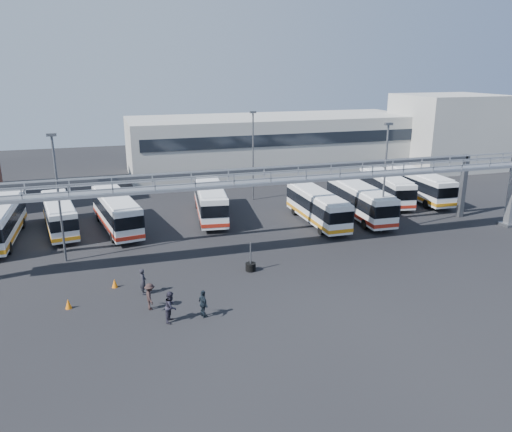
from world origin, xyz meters
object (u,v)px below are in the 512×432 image
object	(u,v)px
bus_1	(59,214)
bus_4	(210,200)
pedestrian_c	(150,297)
cone_right	(115,283)
cone_left	(68,304)
pedestrian_b	(171,307)
light_pole_back	(253,151)
bus_8	(386,186)
bus_2	(116,211)
light_pole_mid	(385,172)
bus_7	(360,200)
pedestrian_d	(203,304)
bus_0	(0,221)
bus_6	(317,206)
pedestrian_a	(143,281)
light_pole_left	(58,192)
bus_9	(419,184)
tire_stack	(251,266)

from	to	relation	value
bus_1	bus_4	world-z (taller)	bus_4
pedestrian_c	cone_right	world-z (taller)	pedestrian_c
cone_left	pedestrian_b	bearing A→B (deg)	-30.89
bus_1	pedestrian_c	distance (m)	19.72
pedestrian_c	light_pole_back	bearing A→B (deg)	-32.82
bus_8	cone_left	world-z (taller)	bus_8
bus_2	pedestrian_c	size ratio (longest dim) A/B	6.43
bus_8	pedestrian_c	bearing A→B (deg)	-137.72
cone_right	cone_left	bearing A→B (deg)	-140.67
light_pole_back	bus_8	world-z (taller)	light_pole_back
light_pole_mid	bus_2	xyz separation A→B (m)	(-23.68, 8.14, -3.86)
pedestrian_c	cone_left	distance (m)	5.35
light_pole_mid	bus_8	distance (m)	12.11
bus_7	cone_left	world-z (taller)	bus_7
pedestrian_d	bus_0	bearing A→B (deg)	21.60
bus_2	bus_6	distance (m)	19.42
bus_7	pedestrian_a	bearing A→B (deg)	-150.52
bus_2	pedestrian_d	bearing A→B (deg)	-86.85
light_pole_mid	bus_6	distance (m)	7.45
bus_1	light_pole_back	bearing A→B (deg)	6.99
pedestrian_b	pedestrian_c	world-z (taller)	pedestrian_b
bus_0	bus_6	xyz separation A→B (m)	(28.98, -3.45, -0.10)
light_pole_mid	cone_right	size ratio (longest dim) A/B	15.78
light_pole_left	cone_left	bearing A→B (deg)	-86.23
pedestrian_d	cone_right	size ratio (longest dim) A/B	2.75
bus_7	bus_9	bearing A→B (deg)	26.48
bus_7	pedestrian_b	bearing A→B (deg)	-140.88
light_pole_left	bus_0	xyz separation A→B (m)	(-5.62, 6.75, -3.84)
bus_2	pedestrian_d	distance (m)	20.09
bus_1	bus_6	bearing A→B (deg)	-20.02
bus_2	bus_8	xyz separation A→B (m)	(29.93, 1.47, -0.07)
bus_1	bus_8	size ratio (longest dim) A/B	0.95
pedestrian_a	light_pole_left	bearing A→B (deg)	38.12
bus_0	pedestrian_d	bearing A→B (deg)	-51.93
pedestrian_a	pedestrian_c	world-z (taller)	pedestrian_a
bus_6	light_pole_left	bearing A→B (deg)	-171.73
bus_6	cone_left	xyz separation A→B (m)	(-22.78, -12.04, -1.46)
bus_0	bus_2	distance (m)	9.95
cone_right	light_pole_mid	bearing A→B (deg)	12.24
light_pole_left	tire_stack	bearing A→B (deg)	-24.89
bus_2	cone_right	size ratio (longest dim) A/B	17.63
bus_1	pedestrian_d	size ratio (longest dim) A/B	5.84
pedestrian_c	pedestrian_b	bearing A→B (deg)	-154.12
light_pole_back	bus_6	size ratio (longest dim) A/B	0.96
bus_0	pedestrian_d	world-z (taller)	bus_0
light_pole_mid	bus_1	xyz separation A→B (m)	(-28.83, 9.20, -4.02)
light_pole_mid	pedestrian_d	distance (m)	22.99
bus_0	pedestrian_c	xyz separation A→B (m)	(11.25, -17.17, -1.00)
bus_9	pedestrian_b	world-z (taller)	bus_9
pedestrian_a	tire_stack	distance (m)	8.36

